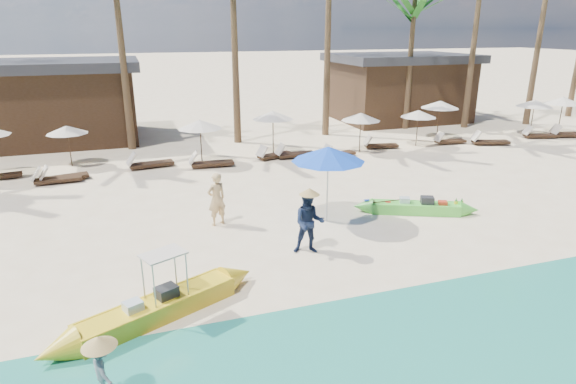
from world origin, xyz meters
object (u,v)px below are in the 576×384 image
object	(u,v)px
tourist	(217,199)
green_canoe	(415,207)
blue_umbrella	(328,154)
yellow_canoe	(158,308)

from	to	relation	value
tourist	green_canoe	bearing A→B (deg)	150.93
green_canoe	tourist	size ratio (longest dim) A/B	2.57
green_canoe	blue_umbrella	size ratio (longest dim) A/B	1.77
yellow_canoe	tourist	world-z (taller)	tourist
tourist	blue_umbrella	distance (m)	3.74
blue_umbrella	tourist	bearing A→B (deg)	166.08
tourist	blue_umbrella	world-z (taller)	blue_umbrella
green_canoe	blue_umbrella	distance (m)	3.72
yellow_canoe	blue_umbrella	xyz separation A→B (m)	(5.51, 3.90, 1.99)
green_canoe	tourist	xyz separation A→B (m)	(-6.48, 1.10, 0.65)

